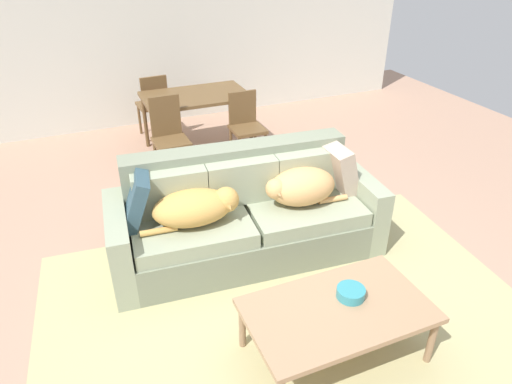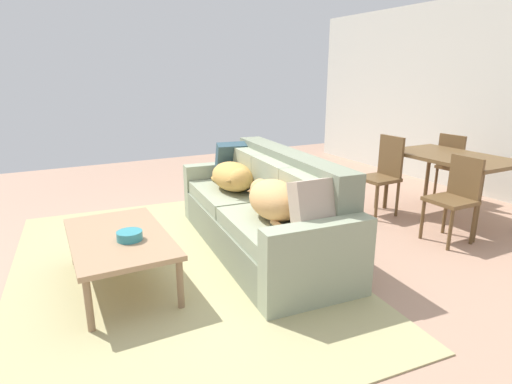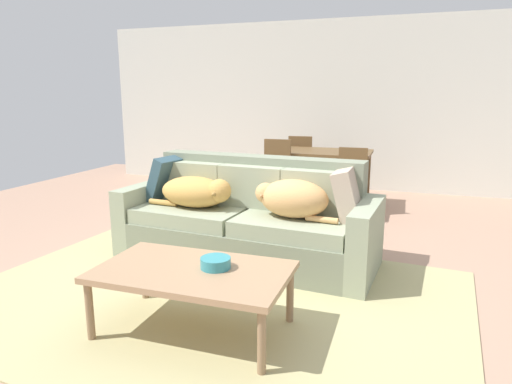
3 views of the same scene
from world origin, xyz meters
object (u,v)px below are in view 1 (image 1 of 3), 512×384
couch (245,216)px  dog_on_right_cushion (301,187)px  throw_pillow_by_left_arm (136,198)px  coffee_table (338,313)px  throw_pillow_by_right_arm (338,168)px  dining_table (196,100)px  dog_on_left_cushion (197,207)px  dining_chair_near_right (246,123)px  dining_chair_far_left (154,103)px  bowl_on_coffee_table (351,293)px  dining_chair_near_left (169,134)px

couch → dog_on_right_cushion: 0.57m
couch → throw_pillow_by_left_arm: (-0.92, 0.13, 0.33)m
couch → coffee_table: size_ratio=1.99×
throw_pillow_by_right_arm → dining_table: throw_pillow_by_right_arm is taller
dog_on_right_cushion → couch: bearing=164.9°
dog_on_left_cushion → dining_chair_near_right: (1.20, 1.92, -0.15)m
throw_pillow_by_right_arm → dining_chair_far_left: (-1.11, 3.00, -0.18)m
couch → dining_chair_far_left: bearing=98.4°
couch → throw_pillow_by_left_arm: bearing=177.0°
couch → dog_on_left_cushion: (-0.47, -0.11, 0.27)m
coffee_table → dining_table: 3.74m
dog_on_left_cushion → throw_pillow_by_left_arm: throw_pillow_by_left_arm is taller
dog_on_left_cushion → dining_table: bearing=78.5°
coffee_table → dining_chair_far_left: size_ratio=1.36×
throw_pillow_by_left_arm → dog_on_right_cushion: bearing=-12.1°
dining_chair_far_left → couch: bearing=89.3°
dog_on_left_cushion → throw_pillow_by_right_arm: size_ratio=1.89×
throw_pillow_by_left_arm → bowl_on_coffee_table: 1.88m
couch → dining_chair_far_left: size_ratio=2.69×
dining_chair_near_left → dining_chair_far_left: dining_chair_near_left is taller
bowl_on_coffee_table → dining_chair_far_left: dining_chair_far_left is taller
throw_pillow_by_right_arm → bowl_on_coffee_table: throw_pillow_by_right_arm is taller
dining_table → couch: bearing=-96.1°
dining_table → dining_chair_far_left: size_ratio=1.47×
couch → bowl_on_coffee_table: 1.35m
dog_on_right_cushion → dining_chair_near_left: size_ratio=0.78×
dining_chair_far_left → throw_pillow_by_left_arm: bearing=71.3°
dog_on_right_cushion → bowl_on_coffee_table: (-0.21, -1.16, -0.19)m
throw_pillow_by_left_arm → throw_pillow_by_right_arm: bearing=-4.9°
throw_pillow_by_right_arm → coffee_table: (-0.81, -1.36, -0.30)m
dog_on_left_cushion → bowl_on_coffee_table: dog_on_left_cushion is taller
dining_table → dining_chair_near_right: size_ratio=1.53×
throw_pillow_by_left_arm → dining_chair_near_left: size_ratio=0.48×
dog_on_left_cushion → dining_chair_near_left: 1.91m
dog_on_left_cushion → throw_pillow_by_right_arm: (1.39, 0.08, 0.05)m
dog_on_right_cushion → dining_chair_near_right: bearing=87.1°
dining_chair_near_left → coffee_table: bearing=-84.8°
bowl_on_coffee_table → coffee_table: bearing=-155.4°
throw_pillow_by_right_arm → dining_chair_near_left: dining_chair_near_left is taller
dog_on_right_cushion → bowl_on_coffee_table: 1.19m
dog_on_left_cushion → throw_pillow_by_left_arm: bearing=156.9°
dog_on_right_cushion → dining_chair_near_right: (0.27, 1.98, -0.17)m
dog_on_right_cushion → throw_pillow_by_right_arm: 0.48m
bowl_on_coffee_table → dining_chair_near_left: (-0.51, 3.11, 0.05)m
dining_chair_near_left → dining_chair_near_right: 0.98m
couch → dining_chair_near_right: couch is taller
dining_chair_far_left → throw_pillow_by_right_arm: bearing=106.0°
bowl_on_coffee_table → dining_chair_near_left: size_ratio=0.21×
coffee_table → dining_chair_far_left: (-0.30, 4.36, 0.12)m
dog_on_right_cushion → dining_chair_far_left: bearing=106.5°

